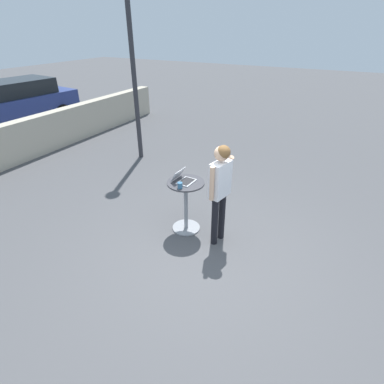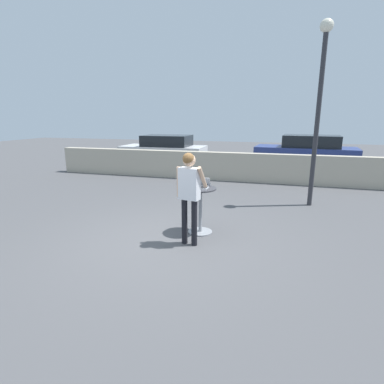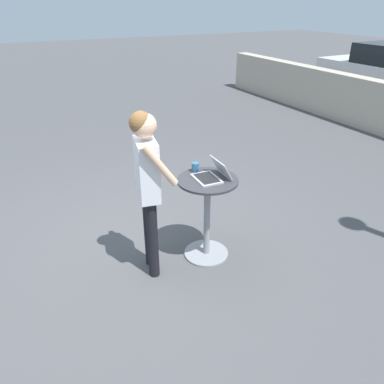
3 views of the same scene
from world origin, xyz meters
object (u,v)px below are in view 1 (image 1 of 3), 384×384
(laptop, at_px, (184,179))
(parked_car_further_down, at_px, (15,104))
(street_lamp, at_px, (131,39))
(cafe_table, at_px, (186,202))
(coffee_mug, at_px, (180,185))
(standing_person, at_px, (220,183))

(laptop, bearing_deg, parked_car_further_down, 72.32)
(street_lamp, bearing_deg, laptop, -131.08)
(cafe_table, xyz_separation_m, coffee_mug, (-0.23, -0.02, 0.44))
(cafe_table, xyz_separation_m, laptop, (0.00, 0.04, 0.43))
(cafe_table, bearing_deg, parked_car_further_down, 72.38)
(standing_person, bearing_deg, street_lamp, 54.55)
(cafe_table, distance_m, street_lamp, 4.36)
(coffee_mug, xyz_separation_m, standing_person, (0.18, -0.62, 0.10))
(laptop, bearing_deg, standing_person, -94.17)
(coffee_mug, relative_size, street_lamp, 0.03)
(laptop, distance_m, street_lamp, 4.11)
(parked_car_further_down, bearing_deg, laptop, -107.68)
(cafe_table, relative_size, coffee_mug, 8.09)
(coffee_mug, distance_m, standing_person, 0.65)
(cafe_table, height_order, street_lamp, street_lamp)
(coffee_mug, bearing_deg, cafe_table, 5.86)
(coffee_mug, xyz_separation_m, street_lamp, (2.60, 2.79, 1.95))
(laptop, relative_size, parked_car_further_down, 0.08)
(coffee_mug, bearing_deg, parked_car_further_down, 71.03)
(coffee_mug, distance_m, street_lamp, 4.28)
(standing_person, height_order, street_lamp, street_lamp)
(coffee_mug, height_order, standing_person, standing_person)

